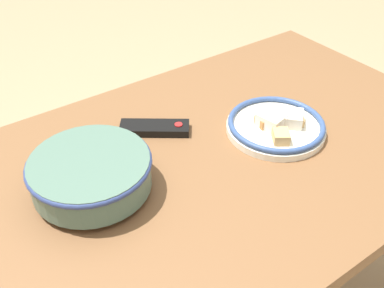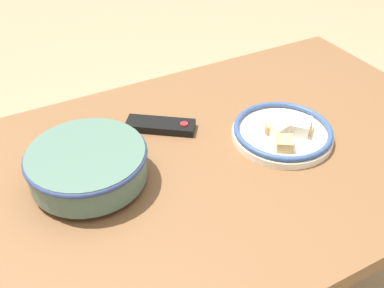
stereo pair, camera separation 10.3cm
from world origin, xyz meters
The scene contains 4 objects.
dining_table centered at (0.00, 0.00, 0.63)m, with size 1.50×0.81×0.71m.
noodle_bowl centered at (-0.21, 0.05, 0.76)m, with size 0.26×0.26×0.09m.
food_plate centered at (0.27, -0.02, 0.72)m, with size 0.25×0.25×0.05m.
tv_remote centered at (0.02, 0.16, 0.72)m, with size 0.17×0.15×0.02m.
Camera 1 is at (-0.44, -0.65, 1.38)m, focal length 42.00 mm.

